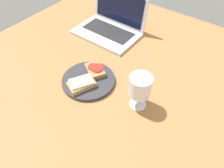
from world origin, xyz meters
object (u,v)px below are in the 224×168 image
object	(u,v)px
sandwich_with_cheese	(81,84)
wine_glass	(140,87)
sandwich_with_tomato	(95,70)
plate	(89,80)
laptop	(111,25)

from	to	relation	value
sandwich_with_cheese	wine_glass	distance (cm)	24.22
sandwich_with_cheese	sandwich_with_tomato	size ratio (longest dim) A/B	1.06
plate	laptop	xyz separation A→B (cm)	(-15.10, 35.21, 3.24)
laptop	sandwich_with_cheese	bearing A→B (deg)	-68.58
plate	sandwich_with_tomato	distance (cm)	5.13
plate	sandwich_with_cheese	xyz separation A→B (cm)	(0.51, -4.58, 2.17)
sandwich_with_cheese	plate	bearing A→B (deg)	96.37
plate	sandwich_with_cheese	bearing A→B (deg)	-83.63
wine_glass	laptop	size ratio (longest dim) A/B	0.44
sandwich_with_cheese	laptop	world-z (taller)	laptop
sandwich_with_cheese	sandwich_with_tomato	world-z (taller)	sandwich_with_cheese
laptop	plate	bearing A→B (deg)	-66.79
plate	laptop	world-z (taller)	laptop
sandwich_with_cheese	sandwich_with_tomato	distance (cm)	9.31
plate	wine_glass	xyz separation A→B (cm)	(22.75, 2.04, 9.14)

